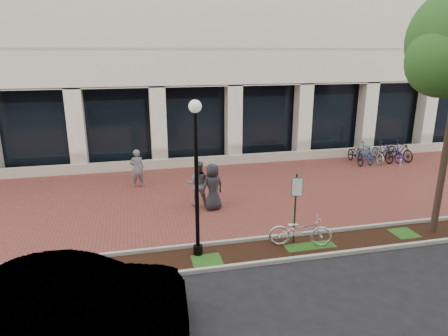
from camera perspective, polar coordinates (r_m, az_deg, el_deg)
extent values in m
plane|color=black|center=(17.09, -1.10, -3.82)|extent=(120.00, 120.00, 0.00)
cube|color=brown|center=(17.09, -1.10, -3.80)|extent=(40.00, 9.00, 0.01)
cube|color=black|center=(12.45, 4.09, -11.95)|extent=(40.00, 1.50, 0.01)
cube|color=#A5A69C|center=(13.06, 3.11, -10.22)|extent=(40.00, 0.12, 0.12)
cube|color=#A5A69C|center=(11.80, 5.20, -13.38)|extent=(40.00, 0.12, 0.12)
cube|color=black|center=(21.88, -4.23, 6.34)|extent=(40.00, 0.15, 4.20)
cube|color=beige|center=(21.23, -3.65, 0.92)|extent=(40.00, 0.25, 0.50)
cube|color=beige|center=(21.20, -3.93, 6.02)|extent=(0.80, 0.80, 4.20)
cube|color=#143817|center=(12.74, 10.12, -5.78)|extent=(0.05, 0.05, 2.30)
cube|color=#1A6834|center=(12.46, 10.34, -2.69)|extent=(0.34, 0.02, 0.62)
cube|color=white|center=(12.45, 10.37, -2.71)|extent=(0.30, 0.01, 0.56)
cylinder|color=black|center=(12.28, -3.74, -11.59)|extent=(0.28, 0.28, 0.30)
cylinder|color=black|center=(11.48, -3.92, -2.69)|extent=(0.12, 0.12, 4.32)
sphere|color=silver|center=(10.94, -4.16, 8.78)|extent=(0.36, 0.36, 0.36)
cylinder|color=#413125|center=(14.75, 28.82, 0.08)|extent=(0.22, 0.22, 4.56)
sphere|color=#244D18|center=(13.57, 28.84, 13.24)|extent=(2.12, 2.12, 2.12)
imported|color=silver|center=(12.83, 10.87, -8.76)|extent=(2.08, 1.20, 1.04)
imported|color=slate|center=(18.22, -12.32, -0.05)|extent=(0.66, 0.46, 1.73)
imported|color=slate|center=(15.62, -3.74, -2.25)|extent=(1.04, 0.90, 1.84)
imported|color=#242428|center=(15.26, -1.62, -2.71)|extent=(1.04, 0.85, 1.82)
cylinder|color=silver|center=(21.15, 23.83, -0.13)|extent=(0.11, 0.11, 0.79)
sphere|color=silver|center=(21.04, 23.97, 1.04)|extent=(0.12, 0.12, 0.12)
imported|color=black|center=(22.85, 18.32, 1.88)|extent=(0.89, 1.99, 1.01)
imported|color=#1F498E|center=(23.13, 19.50, 2.08)|extent=(0.65, 1.89, 1.12)
imported|color=silver|center=(23.44, 20.62, 2.01)|extent=(0.69, 1.93, 1.01)
imported|color=black|center=(23.73, 21.74, 2.20)|extent=(0.60, 1.88, 1.12)
imported|color=navy|center=(24.06, 22.81, 2.13)|extent=(0.85, 1.98, 1.01)
imported|color=black|center=(24.37, 23.88, 2.31)|extent=(0.79, 1.92, 1.12)
cylinder|color=silver|center=(23.62, 21.15, 1.79)|extent=(0.04, 0.04, 0.80)
imported|color=#A8A9AD|center=(9.51, -20.73, -17.30)|extent=(4.93, 2.02, 1.59)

